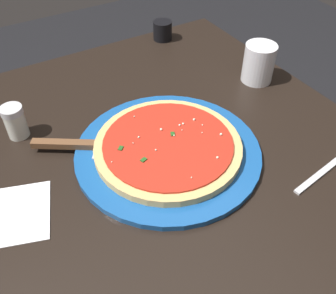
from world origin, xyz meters
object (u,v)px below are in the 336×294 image
object	(u,v)px
serving_plate	(168,152)
pizza	(168,146)
pizza_server	(83,145)
napkin_loose_left	(12,215)
cup_small_sauce	(163,30)
fork	(329,167)
parmesan_shaker	(15,122)
cup_tall_drink	(259,63)

from	to	relation	value
serving_plate	pizza	bearing A→B (deg)	-54.55
pizza_server	napkin_loose_left	distance (m)	0.19
cup_small_sauce	fork	size ratio (longest dim) A/B	0.30
serving_plate	parmesan_shaker	bearing A→B (deg)	48.64
cup_small_sauce	napkin_loose_left	size ratio (longest dim) A/B	0.42
parmesan_shaker	pizza	bearing A→B (deg)	-131.36
pizza_server	napkin_loose_left	bearing A→B (deg)	117.19
cup_tall_drink	serving_plate	bearing A→B (deg)	109.88
pizza_server	pizza	bearing A→B (deg)	-123.20
cup_tall_drink	fork	size ratio (longest dim) A/B	0.52
fork	cup_tall_drink	bearing A→B (deg)	-14.77
pizza_server	napkin_loose_left	xyz separation A→B (m)	(-0.09, 0.17, -0.02)
napkin_loose_left	fork	bearing A→B (deg)	-109.85
cup_tall_drink	fork	xyz separation A→B (m)	(-0.32, 0.08, -0.05)
cup_small_sauce	parmesan_shaker	distance (m)	0.54
cup_tall_drink	parmesan_shaker	world-z (taller)	cup_tall_drink
serving_plate	parmesan_shaker	size ratio (longest dim) A/B	5.12
cup_tall_drink	cup_small_sauce	distance (m)	0.33
napkin_loose_left	parmesan_shaker	world-z (taller)	parmesan_shaker
cup_tall_drink	parmesan_shaker	bearing A→B (deg)	80.81
cup_tall_drink	pizza_server	bearing A→B (deg)	93.20
serving_plate	napkin_loose_left	xyz separation A→B (m)	(0.01, 0.31, -0.01)
pizza	parmesan_shaker	distance (m)	0.33
pizza_server	fork	bearing A→B (deg)	-126.20
cup_tall_drink	napkin_loose_left	xyz separation A→B (m)	(-0.11, 0.65, -0.05)
cup_tall_drink	fork	distance (m)	0.33
pizza_server	parmesan_shaker	xyz separation A→B (m)	(0.12, 0.10, 0.02)
fork	parmesan_shaker	size ratio (longest dim) A/B	2.52
cup_small_sauce	serving_plate	bearing A→B (deg)	151.01
pizza_server	napkin_loose_left	world-z (taller)	pizza_server
serving_plate	fork	bearing A→B (deg)	-127.82
pizza	napkin_loose_left	bearing A→B (deg)	88.50
serving_plate	cup_small_sauce	size ratio (longest dim) A/B	6.82
pizza_server	fork	distance (m)	0.50
cup_tall_drink	cup_small_sauce	xyz separation A→B (m)	(0.32, 0.10, -0.02)
fork	parmesan_shaker	world-z (taller)	parmesan_shaker
cup_tall_drink	fork	bearing A→B (deg)	165.23
parmesan_shaker	cup_small_sauce	bearing A→B (deg)	-65.61
parmesan_shaker	napkin_loose_left	bearing A→B (deg)	161.77
serving_plate	cup_tall_drink	world-z (taller)	cup_tall_drink
pizza_server	cup_small_sauce	xyz separation A→B (m)	(0.34, -0.39, 0.01)
serving_plate	fork	xyz separation A→B (m)	(-0.20, -0.25, -0.00)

